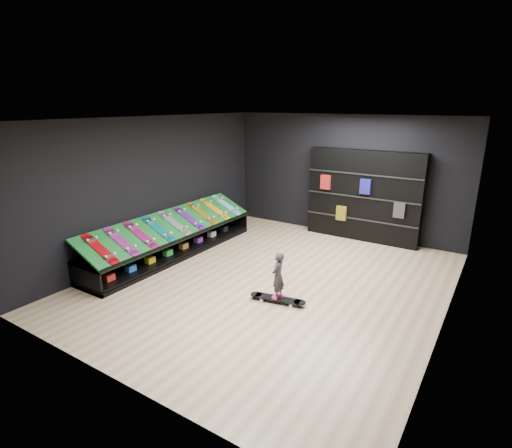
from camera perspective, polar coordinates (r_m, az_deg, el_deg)
The scene contains 20 objects.
floor at distance 7.72m, azimuth 2.35°, elevation -8.07°, with size 6.00×7.00×0.01m, color #D2B48E.
ceiling at distance 7.00m, azimuth 2.65°, elevation 14.77°, with size 6.00×7.00×0.01m, color white.
wall_back at distance 10.33m, azimuth 12.40°, elevation 6.74°, with size 6.00×0.02×3.00m, color black.
wall_front at distance 4.69m, azimuth -19.79°, elevation -6.27°, with size 6.00×0.02×3.00m, color black.
wall_left at distance 9.06m, azimuth -14.19°, elevation 5.22°, with size 0.02×7.00×3.00m, color black.
wall_right at distance 6.32m, azimuth 26.67°, elevation -1.12°, with size 0.02×7.00×3.00m, color black.
display_rack at distance 9.08m, azimuth -11.66°, elevation -2.79°, with size 0.90×4.50×0.50m, color black, non-canonical shape.
turf_ramp at distance 8.90m, azimuth -11.61°, elevation -0.06°, with size 1.00×4.50×0.04m, color #0D541C.
back_shelving at distance 10.05m, azimuth 15.13°, elevation 3.92°, with size 2.74×0.32×2.19m, color black.
floor_skateboard at distance 6.92m, azimuth 3.09°, elevation -10.77°, with size 0.98×0.22×0.09m, color black, non-canonical shape.
child at distance 6.79m, azimuth 3.13°, elevation -8.63°, with size 0.19×0.13×0.49m, color black.
display_board_0 at distance 7.72m, azimuth -21.36°, elevation -3.37°, with size 0.98×0.22×0.09m, color red, non-canonical shape.
display_board_1 at distance 7.98m, azimuth -18.64°, elevation -2.41°, with size 0.98×0.22×0.09m, color #2626BF, non-canonical shape.
display_board_2 at distance 8.27m, azimuth -16.11°, elevation -1.52°, with size 0.98×0.22×0.09m, color #E5198C, non-canonical shape.
display_board_3 at distance 8.57m, azimuth -13.75°, elevation -0.68°, with size 0.98×0.22×0.09m, color #0C8C99, non-canonical shape.
display_board_4 at distance 8.89m, azimuth -11.56°, elevation 0.09°, with size 0.98×0.22×0.09m, color black, non-canonical shape.
display_board_5 at distance 9.22m, azimuth -9.52°, elevation 0.82°, with size 0.98×0.22×0.09m, color purple, non-canonical shape.
display_board_6 at distance 9.56m, azimuth -7.62°, elevation 1.49°, with size 0.98×0.22×0.09m, color yellow, non-canonical shape.
display_board_7 at distance 9.91m, azimuth -5.86°, elevation 2.11°, with size 0.98×0.22×0.09m, color orange, non-canonical shape.
display_board_8 at distance 10.27m, azimuth -4.22°, elevation 2.69°, with size 0.98×0.22×0.09m, color #0CB2E5, non-canonical shape.
Camera 1 is at (3.51, -6.05, 3.27)m, focal length 28.00 mm.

